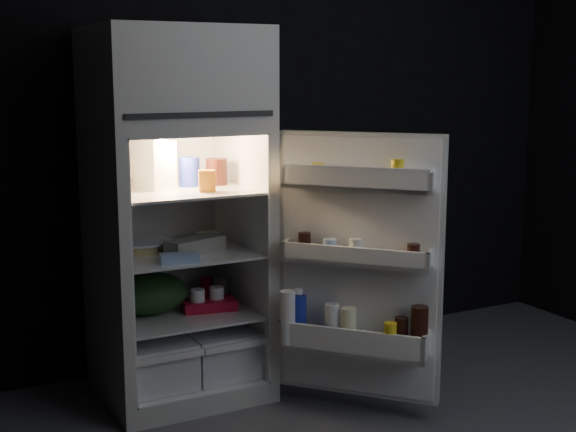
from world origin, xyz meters
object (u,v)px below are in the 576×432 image
refrigerator (175,202)px  milk_jug (156,164)px  egg_carton (195,245)px  fridge_door (357,271)px  yogurt_tray (209,305)px

refrigerator → milk_jug: (-0.09, -0.00, 0.19)m
milk_jug → egg_carton: bearing=-64.2°
fridge_door → milk_jug: (-0.72, 0.65, 0.46)m
refrigerator → yogurt_tray: refrigerator is taller
refrigerator → milk_jug: size_ratio=7.42×
milk_jug → yogurt_tray: milk_jug is taller
fridge_door → refrigerator: bearing=133.9°
milk_jug → egg_carton: 0.43m
milk_jug → yogurt_tray: size_ratio=0.93×
milk_jug → yogurt_tray: (0.22, -0.10, -0.69)m
refrigerator → fridge_door: (0.63, -0.65, -0.27)m
egg_carton → milk_jug: bearing=119.9°
milk_jug → refrigerator: bearing=-21.6°
fridge_door → yogurt_tray: size_ratio=4.72×
refrigerator → fridge_door: refrigerator is taller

